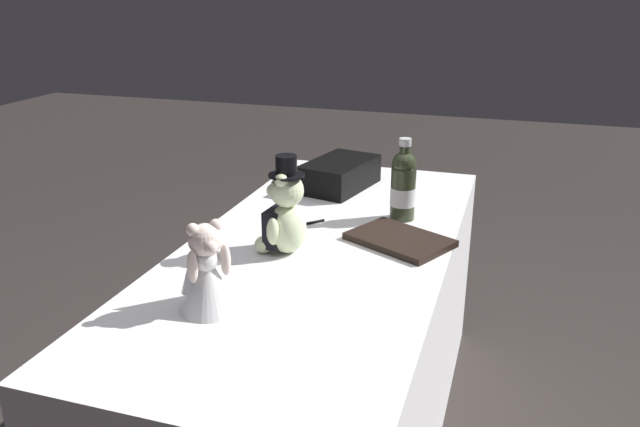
# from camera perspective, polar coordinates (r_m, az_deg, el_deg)

# --- Properties ---
(reception_table) EXTENTS (1.82, 0.81, 0.77)m
(reception_table) POSITION_cam_1_polar(r_m,az_deg,el_deg) (2.18, 0.00, -12.09)
(reception_table) COLOR white
(reception_table) RESTS_ON ground_plane
(teddy_bear_groom) EXTENTS (0.17, 0.15, 0.30)m
(teddy_bear_groom) POSITION_cam_1_polar(r_m,az_deg,el_deg) (1.90, -3.22, -0.14)
(teddy_bear_groom) COLOR beige
(teddy_bear_groom) RESTS_ON reception_table
(teddy_bear_bride) EXTENTS (0.19, 0.20, 0.24)m
(teddy_bear_bride) POSITION_cam_1_polar(r_m,az_deg,el_deg) (1.61, -10.23, -4.94)
(teddy_bear_bride) COLOR white
(teddy_bear_bride) RESTS_ON reception_table
(champagne_bottle) EXTENTS (0.09, 0.09, 0.28)m
(champagne_bottle) POSITION_cam_1_polar(r_m,az_deg,el_deg) (2.19, 7.46, 2.55)
(champagne_bottle) COLOR #2C351F
(champagne_bottle) RESTS_ON reception_table
(signing_pen) EXTENTS (0.12, 0.11, 0.01)m
(signing_pen) POSITION_cam_1_polar(r_m,az_deg,el_deg) (2.15, -1.44, -0.96)
(signing_pen) COLOR black
(signing_pen) RESTS_ON reception_table
(gift_case_black) EXTENTS (0.37, 0.27, 0.11)m
(gift_case_black) POSITION_cam_1_polar(r_m,az_deg,el_deg) (2.52, 1.76, 3.54)
(gift_case_black) COLOR black
(gift_case_black) RESTS_ON reception_table
(guestbook) EXTENTS (0.32, 0.36, 0.02)m
(guestbook) POSITION_cam_1_polar(r_m,az_deg,el_deg) (2.02, 7.14, -2.34)
(guestbook) COLOR black
(guestbook) RESTS_ON reception_table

